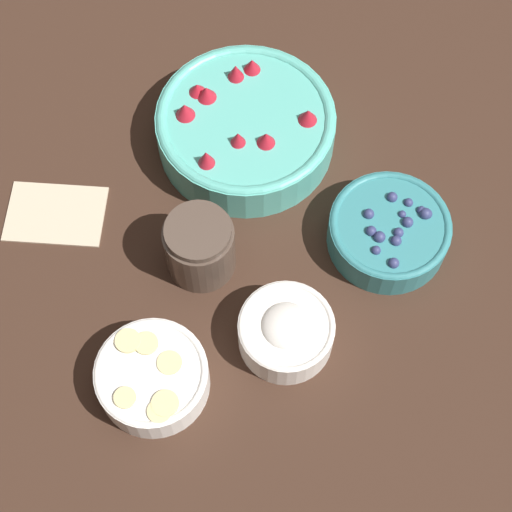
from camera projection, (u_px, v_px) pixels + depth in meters
ground_plane at (197, 232)px, 1.13m from camera, size 4.00×4.00×0.00m
bowl_strawberries at (245, 126)px, 1.16m from camera, size 0.24×0.24×0.09m
bowl_blueberries at (389, 231)px, 1.10m from camera, size 0.16×0.16×0.06m
bowl_bananas at (152, 377)px, 1.01m from camera, size 0.13×0.13×0.05m
bowl_cream at (286, 331)px, 1.04m from camera, size 0.12×0.12×0.06m
jar_chocolate at (200, 248)px, 1.07m from camera, size 0.09×0.09×0.09m
napkin at (55, 213)px, 1.14m from camera, size 0.14×0.10×0.01m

